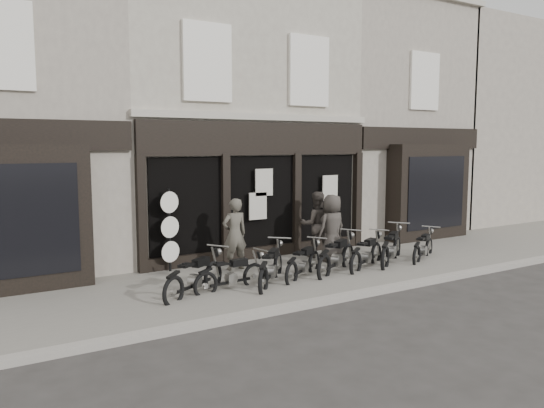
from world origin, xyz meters
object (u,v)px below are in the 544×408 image
man_left (235,234)px  motorcycle_0 (195,280)px  man_centre (316,224)px  man_right (332,228)px  motorcycle_3 (304,266)px  motorcycle_6 (391,251)px  motorcycle_1 (231,278)px  motorcycle_5 (367,256)px  motorcycle_2 (271,270)px  motorcycle_4 (337,259)px  motorcycle_7 (423,250)px  advert_sign_post (170,234)px

man_left → motorcycle_0: bearing=41.9°
man_centre → man_right: 0.68m
motorcycle_3 → man_centre: (1.57, 1.65, 0.67)m
motorcycle_0 → man_right: (4.43, 0.96, 0.63)m
motorcycle_6 → man_centre: (-1.35, 1.61, 0.62)m
motorcycle_3 → motorcycle_6: motorcycle_6 is taller
motorcycle_1 → motorcycle_6: size_ratio=0.95×
man_centre → motorcycle_5: bearing=125.9°
motorcycle_2 → man_right: size_ratio=0.93×
motorcycle_4 → man_right: 1.30m
man_right → motorcycle_4: bearing=51.1°
motorcycle_6 → motorcycle_1: bearing=146.6°
motorcycle_0 → man_centre: 4.74m
motorcycle_4 → man_left: 2.66m
motorcycle_2 → man_left: 1.71m
motorcycle_6 → motorcycle_7: size_ratio=1.12×
motorcycle_3 → advert_sign_post: bearing=108.4°
motorcycle_1 → motorcycle_5: motorcycle_5 is taller
motorcycle_1 → motorcycle_4: (3.00, 0.05, 0.06)m
motorcycle_1 → motorcycle_4: size_ratio=0.94×
motorcycle_0 → man_left: bearing=8.8°
motorcycle_0 → motorcycle_4: motorcycle_4 is taller
motorcycle_6 → man_centre: man_centre is taller
motorcycle_1 → man_left: man_left is taller
motorcycle_5 → man_centre: man_centre is taller
motorcycle_2 → motorcycle_6: (3.91, 0.14, 0.02)m
motorcycle_7 → man_right: (-2.38, 1.08, 0.67)m
motorcycle_3 → man_right: (1.60, 0.97, 0.66)m
man_left → motorcycle_6: bearing=161.6°
motorcycle_3 → motorcycle_4: bearing=-32.4°
motorcycle_1 → motorcycle_3: bearing=-6.0°
motorcycle_2 → motorcycle_4: size_ratio=0.85×
motorcycle_3 → motorcycle_5: size_ratio=0.92×
motorcycle_3 → motorcycle_7: size_ratio=1.00×
motorcycle_6 → motorcycle_3: bearing=146.2°
motorcycle_4 → motorcycle_1: bearing=152.2°
motorcycle_5 → motorcycle_1: bearing=153.0°
man_centre → man_right: bearing=115.7°
man_left → motorcycle_1: bearing=61.5°
motorcycle_4 → man_left: bearing=116.0°
motorcycle_4 → motorcycle_3: bearing=150.7°
motorcycle_4 → man_right: size_ratio=1.10×
motorcycle_4 → motorcycle_2: bearing=154.1°
motorcycle_4 → man_centre: man_centre is taller
motorcycle_0 → man_left: 2.36m
man_centre → motorcycle_4: bearing=94.1°
motorcycle_5 → motorcycle_6: size_ratio=0.96×
motorcycle_3 → man_centre: 2.37m
motorcycle_5 → motorcycle_7: (2.02, -0.06, -0.03)m
motorcycle_4 → man_right: man_right is taller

